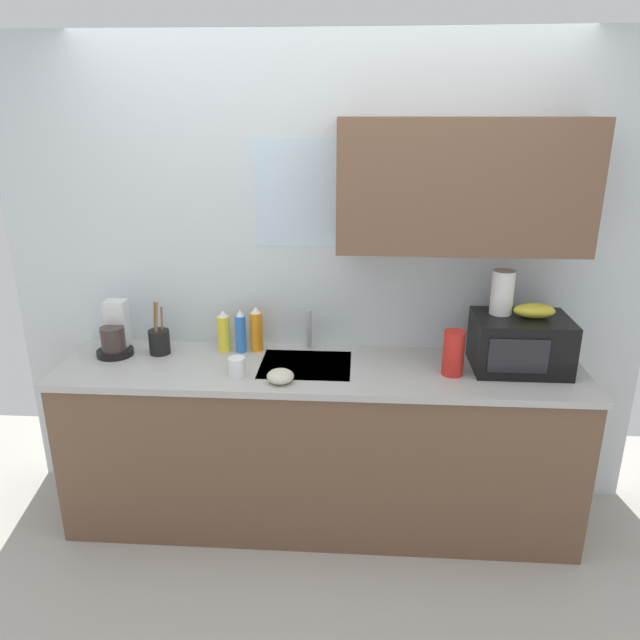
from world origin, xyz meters
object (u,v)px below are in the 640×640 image
at_px(dish_soap_bottle_orange, 256,330).
at_px(dish_soap_bottle_blue, 241,332).
at_px(dish_soap_bottle_yellow, 224,332).
at_px(microwave, 520,343).
at_px(banana_bunch, 534,311).
at_px(mug_white, 237,367).
at_px(utensil_crock, 159,341).
at_px(small_bowl, 280,376).
at_px(coffee_maker, 116,335).
at_px(cereal_canister, 453,353).
at_px(paper_towel_roll, 502,292).

height_order(dish_soap_bottle_orange, dish_soap_bottle_blue, dish_soap_bottle_orange).
bearing_deg(dish_soap_bottle_orange, dish_soap_bottle_yellow, -173.06).
distance_m(microwave, banana_bunch, 0.18).
bearing_deg(dish_soap_bottle_yellow, microwave, -4.94).
relative_size(microwave, dish_soap_bottle_yellow, 2.01).
height_order(dish_soap_bottle_orange, mug_white, dish_soap_bottle_orange).
bearing_deg(utensil_crock, banana_bunch, -2.09).
distance_m(microwave, small_bowl, 1.20).
height_order(coffee_maker, mug_white, coffee_maker).
xyz_separation_m(dish_soap_bottle_yellow, mug_white, (0.13, -0.32, -0.06)).
bearing_deg(dish_soap_bottle_yellow, cereal_canister, -11.01).
bearing_deg(small_bowl, microwave, 12.00).
relative_size(banana_bunch, utensil_crock, 0.69).
height_order(dish_soap_bottle_blue, small_bowl, dish_soap_bottle_blue).
distance_m(dish_soap_bottle_orange, dish_soap_bottle_yellow, 0.17).
bearing_deg(coffee_maker, microwave, -1.64).
xyz_separation_m(banana_bunch, paper_towel_roll, (-0.15, 0.05, 0.08)).
xyz_separation_m(microwave, cereal_canister, (-0.34, -0.10, -0.02)).
distance_m(coffee_maker, utensil_crock, 0.23).
relative_size(coffee_maker, small_bowl, 2.15).
relative_size(coffee_maker, dish_soap_bottle_blue, 1.18).
bearing_deg(utensil_crock, small_bowl, -24.92).
xyz_separation_m(cereal_canister, utensil_crock, (-1.52, 0.17, -0.04)).
bearing_deg(mug_white, small_bowl, -15.26).
distance_m(microwave, mug_white, 1.40).
xyz_separation_m(banana_bunch, coffee_maker, (-2.14, 0.06, -0.20)).
relative_size(mug_white, small_bowl, 0.73).
bearing_deg(utensil_crock, dish_soap_bottle_orange, 9.07).
distance_m(dish_soap_bottle_blue, mug_white, 0.32).
height_order(dish_soap_bottle_orange, small_bowl, dish_soap_bottle_orange).
xyz_separation_m(coffee_maker, mug_white, (0.70, -0.25, -0.06)).
height_order(dish_soap_bottle_orange, cereal_canister, dish_soap_bottle_orange).
bearing_deg(cereal_canister, paper_towel_roll, 32.01).
distance_m(microwave, utensil_crock, 1.86).
xyz_separation_m(microwave, dish_soap_bottle_blue, (-1.43, 0.13, -0.02)).
relative_size(paper_towel_roll, dish_soap_bottle_orange, 0.89).
distance_m(paper_towel_roll, coffee_maker, 2.01).
height_order(dish_soap_bottle_blue, cereal_canister, dish_soap_bottle_blue).
height_order(paper_towel_roll, mug_white, paper_towel_roll).
xyz_separation_m(paper_towel_roll, mug_white, (-1.29, -0.24, -0.33)).
bearing_deg(small_bowl, cereal_canister, 10.26).
bearing_deg(banana_bunch, dish_soap_bottle_orange, 173.84).
distance_m(utensil_crock, small_bowl, 0.76).
relative_size(paper_towel_roll, dish_soap_bottle_yellow, 0.96).
height_order(microwave, coffee_maker, coffee_maker).
height_order(banana_bunch, coffee_maker, banana_bunch).
height_order(coffee_maker, dish_soap_bottle_blue, coffee_maker).
relative_size(microwave, dish_soap_bottle_blue, 1.94).
bearing_deg(dish_soap_bottle_blue, utensil_crock, -172.82).
bearing_deg(coffee_maker, dish_soap_bottle_orange, 7.15).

